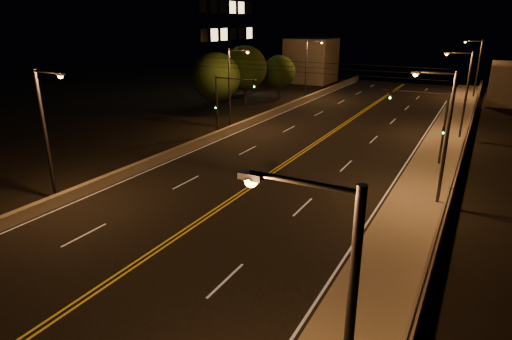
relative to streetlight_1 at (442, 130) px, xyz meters
The scene contains 20 objects.
road 12.99m from the streetlight_1, 162.53° to the right, with size 18.00×120.00×0.02m, color black.
sidewalk 5.97m from the streetlight_1, 100.92° to the right, with size 3.60×120.00×0.30m, color gray.
curb 6.51m from the streetlight_1, 125.35° to the right, with size 0.14×120.00×0.15m, color gray.
parapet_wall 5.51m from the streetlight_1, 75.27° to the right, with size 0.30×120.00×1.00m, color gray.
jersey_barrier 21.35m from the streetlight_1, behind, with size 0.45×120.00×0.74m, color gray.
distant_building_left 56.45m from the streetlight_1, 119.15° to the left, with size 8.00×8.00×7.84m, color slate.
parapet_rail 5.13m from the streetlight_1, 75.27° to the right, with size 0.06×0.06×120.00m, color black.
lane_markings 13.00m from the streetlight_1, 162.20° to the right, with size 17.32×116.00×0.00m.
streetlight_1 is the anchor object (origin of this frame).
streetlight_2 17.76m from the streetlight_1, 90.00° to the left, with size 2.55×0.28×8.30m.
streetlight_3 44.06m from the streetlight_1, 90.00° to the left, with size 2.55×0.28×8.30m.
streetlight_4 23.82m from the streetlight_1, 153.94° to the right, with size 2.55×0.28×8.30m.
streetlight_5 24.15m from the streetlight_1, 152.35° to the left, with size 2.55×0.28×8.30m.
streetlight_6 38.82m from the streetlight_1, 123.44° to the left, with size 2.55×0.28×8.30m.
traffic_signal_right 8.35m from the streetlight_1, 100.55° to the left, with size 5.11×0.31×5.95m.
traffic_signal_left 21.88m from the streetlight_1, 158.13° to the left, with size 5.11×0.31×5.95m.
overhead_wires 13.17m from the streetlight_1, 152.91° to the left, with size 22.00×0.03×0.83m.
tree_0 29.83m from the streetlight_1, 149.88° to the left, with size 5.58×5.58×7.56m.
tree_1 35.65m from the streetlight_1, 138.82° to the left, with size 5.82×5.82×7.88m.
tree_2 38.45m from the streetlight_1, 129.88° to the left, with size 4.66×4.66×6.31m.
Camera 1 is at (13.44, -3.26, 10.99)m, focal length 30.00 mm.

